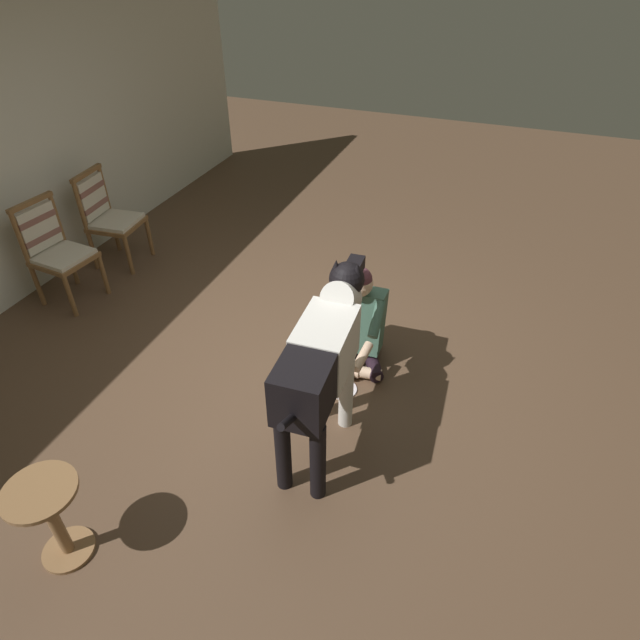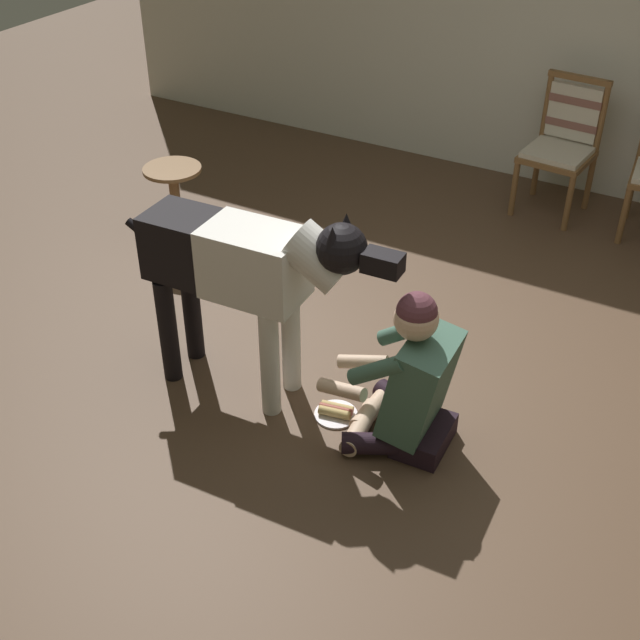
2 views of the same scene
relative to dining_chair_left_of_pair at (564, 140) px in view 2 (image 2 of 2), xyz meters
The scene contains 7 objects.
ground_plane 2.47m from the dining_chair_left_of_pair, 91.59° to the right, with size 14.33×14.33×0.00m, color brown.
back_wall 0.89m from the dining_chair_left_of_pair, 98.33° to the left, with size 8.28×0.10×2.60m, color silver.
dining_chair_left_of_pair is the anchor object (origin of this frame).
person_sitting_on_floor 2.89m from the dining_chair_left_of_pair, 87.90° to the right, with size 0.67×0.58×0.88m.
large_dog 3.04m from the dining_chair_left_of_pair, 105.21° to the right, with size 1.54×0.36×1.16m.
hot_dog_on_plate 2.96m from the dining_chair_left_of_pair, 95.66° to the right, with size 0.23×0.23×0.06m.
round_side_table 2.82m from the dining_chair_left_of_pair, 138.89° to the right, with size 0.39×0.39×0.58m.
Camera 2 is at (1.33, -3.41, 2.91)m, focal length 46.70 mm.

